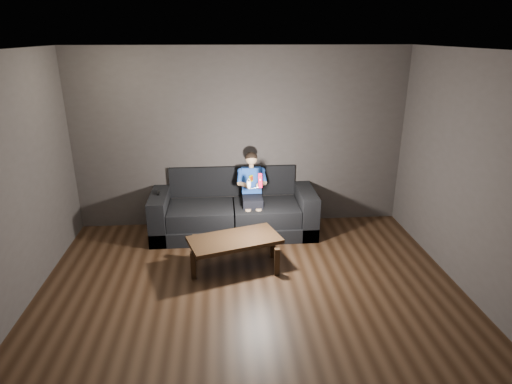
{
  "coord_description": "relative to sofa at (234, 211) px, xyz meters",
  "views": [
    {
      "loc": [
        -0.29,
        -3.81,
        2.85
      ],
      "look_at": [
        0.15,
        1.55,
        0.85
      ],
      "focal_mm": 30.0,
      "sensor_mm": 36.0,
      "label": 1
    }
  ],
  "objects": [
    {
      "name": "floor",
      "position": [
        0.14,
        -2.19,
        -0.31
      ],
      "size": [
        5.0,
        5.0,
        0.0
      ],
      "primitive_type": "plane",
      "color": "black",
      "rests_on": "ground"
    },
    {
      "name": "coffee_table",
      "position": [
        -0.03,
        -1.12,
        0.05
      ],
      "size": [
        1.25,
        0.88,
        0.41
      ],
      "color": "black",
      "rests_on": "floor"
    },
    {
      "name": "back_wall",
      "position": [
        0.14,
        0.31,
        1.04
      ],
      "size": [
        5.0,
        0.04,
        2.7
      ],
      "primitive_type": "cube",
      "color": "#38312F",
      "rests_on": "ground"
    },
    {
      "name": "right_wall",
      "position": [
        2.64,
        -2.19,
        1.04
      ],
      "size": [
        0.04,
        5.0,
        2.7
      ],
      "primitive_type": "cube",
      "color": "#38312F",
      "rests_on": "ground"
    },
    {
      "name": "wii_remote_red",
      "position": [
        0.36,
        -0.49,
        0.65
      ],
      "size": [
        0.06,
        0.08,
        0.21
      ],
      "color": "red",
      "rests_on": "child"
    },
    {
      "name": "child",
      "position": [
        0.28,
        -0.08,
        0.44
      ],
      "size": [
        0.43,
        0.53,
        1.07
      ],
      "color": "black",
      "rests_on": "sofa"
    },
    {
      "name": "sofa",
      "position": [
        0.0,
        0.0,
        0.0
      ],
      "size": [
        2.42,
        1.05,
        0.94
      ],
      "color": "black",
      "rests_on": "floor"
    },
    {
      "name": "nunchuk_white",
      "position": [
        0.2,
        -0.48,
        0.61
      ],
      "size": [
        0.07,
        0.1,
        0.15
      ],
      "color": "silver",
      "rests_on": "child"
    },
    {
      "name": "wii_remote_black",
      "position": [
        -1.09,
        -0.09,
        0.37
      ],
      "size": [
        0.04,
        0.15,
        0.03
      ],
      "color": "black",
      "rests_on": "sofa"
    },
    {
      "name": "ceiling",
      "position": [
        0.14,
        -2.19,
        2.39
      ],
      "size": [
        5.0,
        5.0,
        0.02
      ],
      "primitive_type": "cube",
      "color": "white",
      "rests_on": "back_wall"
    }
  ]
}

